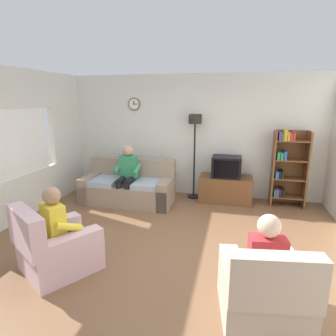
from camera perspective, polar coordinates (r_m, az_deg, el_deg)
name	(u,v)px	position (r m, az deg, el deg)	size (l,w,h in m)	color
ground_plane	(165,248)	(4.41, -0.64, -15.67)	(12.00, 12.00, 0.00)	brown
back_wall_assembly	(193,136)	(6.51, 5.06, 6.43)	(6.20, 0.17, 2.70)	silver
couch	(128,188)	(6.15, -7.92, -3.97)	(1.91, 0.90, 0.90)	gray
tv_stand	(225,189)	(6.27, 11.41, -4.12)	(1.10, 0.56, 0.55)	brown
tv	(226,167)	(6.12, 11.62, 0.26)	(0.60, 0.49, 0.44)	black
bookshelf	(287,166)	(6.29, 22.69, 0.29)	(0.68, 0.36, 1.58)	brown
floor_lamp	(195,133)	(6.18, 5.39, 6.98)	(0.28, 0.28, 1.85)	black
armchair_near_window	(57,249)	(4.05, -21.40, -14.85)	(1.15, 1.17, 0.90)	beige
armchair_near_bookshelf	(263,293)	(3.21, 18.52, -22.70)	(0.92, 0.99, 0.90)	#BCAD99
person_on_couch	(127,172)	(5.94, -8.20, -0.75)	(0.51, 0.54, 1.24)	#338C59
person_in_left_armchair	(61,224)	(3.94, -20.58, -10.48)	(0.61, 0.64, 1.12)	yellow
person_in_right_armchair	(264,260)	(3.12, 18.59, -17.04)	(0.55, 0.58, 1.12)	red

